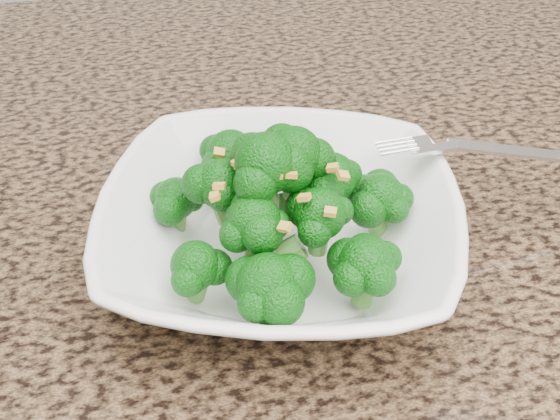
{
  "coord_description": "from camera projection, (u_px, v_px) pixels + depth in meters",
  "views": [
    {
      "loc": [
        -0.1,
        -0.13,
        1.25
      ],
      "look_at": [
        -0.03,
        0.25,
        0.95
      ],
      "focal_mm": 45.0,
      "sensor_mm": 36.0,
      "label": 1
    }
  ],
  "objects": [
    {
      "name": "granite_counter",
      "position": [
        304.0,
        233.0,
        0.57
      ],
      "size": [
        1.64,
        1.04,
        0.03
      ],
      "primitive_type": "cube",
      "color": "brown",
      "rests_on": "cabinet"
    },
    {
      "name": "bowl",
      "position": [
        280.0,
        231.0,
        0.5
      ],
      "size": [
        0.31,
        0.31,
        0.06
      ],
      "primitive_type": "imported",
      "rotation": [
        0.0,
        0.0,
        -0.26
      ],
      "color": "white",
      "rests_on": "granite_counter"
    },
    {
      "name": "broccoli_pile",
      "position": [
        280.0,
        153.0,
        0.46
      ],
      "size": [
        0.22,
        0.22,
        0.07
      ],
      "primitive_type": null,
      "color": "#0A5A0A",
      "rests_on": "bowl"
    },
    {
      "name": "garlic_topping",
      "position": [
        280.0,
        102.0,
        0.44
      ],
      "size": [
        0.13,
        0.13,
        0.01
      ],
      "primitive_type": null,
      "color": "gold",
      "rests_on": "broccoli_pile"
    },
    {
      "name": "fork",
      "position": [
        449.0,
        147.0,
        0.52
      ],
      "size": [
        0.18,
        0.04,
        0.01
      ],
      "primitive_type": null,
      "rotation": [
        0.0,
        0.0,
        -0.05
      ],
      "color": "silver",
      "rests_on": "bowl"
    }
  ]
}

